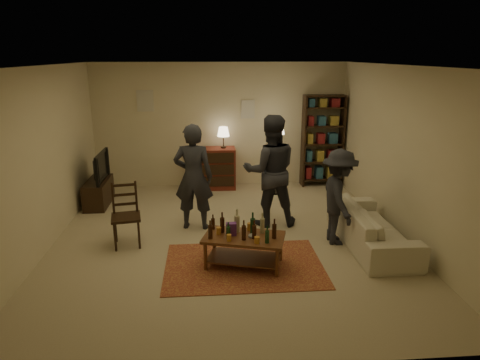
{
  "coord_description": "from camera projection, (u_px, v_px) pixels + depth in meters",
  "views": [
    {
      "loc": [
        -0.32,
        -6.36,
        2.87
      ],
      "look_at": [
        0.2,
        0.1,
        0.95
      ],
      "focal_mm": 32.0,
      "sensor_mm": 36.0,
      "label": 1
    }
  ],
  "objects": [
    {
      "name": "bookshelf",
      "position": [
        322.0,
        140.0,
        9.45
      ],
      "size": [
        0.9,
        0.34,
        2.02
      ],
      "color": "black",
      "rests_on": "ground"
    },
    {
      "name": "coffee_table",
      "position": [
        243.0,
        239.0,
        5.91
      ],
      "size": [
        1.22,
        0.88,
        0.79
      ],
      "rotation": [
        0.0,
        0.0,
        -0.28
      ],
      "color": "brown",
      "rests_on": "ground"
    },
    {
      "name": "sofa",
      "position": [
        371.0,
        226.0,
        6.62
      ],
      "size": [
        0.81,
        2.08,
        0.61
      ],
      "primitive_type": "imported",
      "rotation": [
        0.0,
        0.0,
        1.57
      ],
      "color": "beige",
      "rests_on": "ground"
    },
    {
      "name": "dresser",
      "position": [
        213.0,
        167.0,
        9.36
      ],
      "size": [
        1.0,
        0.5,
        1.36
      ],
      "color": "maroon",
      "rests_on": "ground"
    },
    {
      "name": "room_shell",
      "position": [
        190.0,
        105.0,
        9.2
      ],
      "size": [
        6.0,
        6.0,
        6.0
      ],
      "color": "beige",
      "rests_on": "ground"
    },
    {
      "name": "person_right",
      "position": [
        270.0,
        171.0,
        7.24
      ],
      "size": [
        0.94,
        0.73,
        1.91
      ],
      "primitive_type": "imported",
      "rotation": [
        0.0,
        0.0,
        3.15
      ],
      "color": "#292A31",
      "rests_on": "ground"
    },
    {
      "name": "rug",
      "position": [
        244.0,
        265.0,
        6.02
      ],
      "size": [
        2.2,
        1.5,
        0.01
      ],
      "primitive_type": "cube",
      "color": "maroon",
      "rests_on": "ground"
    },
    {
      "name": "floor_lamp",
      "position": [
        276.0,
        132.0,
        8.78
      ],
      "size": [
        0.36,
        0.36,
        1.56
      ],
      "color": "black",
      "rests_on": "ground"
    },
    {
      "name": "floor",
      "position": [
        228.0,
        238.0,
        6.92
      ],
      "size": [
        6.0,
        6.0,
        0.0
      ],
      "primitive_type": "plane",
      "color": "#C6B793",
      "rests_on": "ground"
    },
    {
      "name": "person_by_sofa",
      "position": [
        339.0,
        197.0,
        6.57
      ],
      "size": [
        0.57,
        0.98,
        1.5
      ],
      "primitive_type": "imported",
      "rotation": [
        0.0,
        0.0,
        1.55
      ],
      "color": "#24252B",
      "rests_on": "ground"
    },
    {
      "name": "person_left",
      "position": [
        193.0,
        177.0,
        7.09
      ],
      "size": [
        0.71,
        0.51,
        1.79
      ],
      "primitive_type": "imported",
      "rotation": [
        0.0,
        0.0,
        3.01
      ],
      "color": "#24252B",
      "rests_on": "ground"
    },
    {
      "name": "dining_chair",
      "position": [
        126.0,
        212.0,
        6.57
      ],
      "size": [
        0.5,
        0.5,
        1.0
      ],
      "rotation": [
        0.0,
        0.0,
        0.17
      ],
      "color": "black",
      "rests_on": "ground"
    },
    {
      "name": "tv_stand",
      "position": [
        98.0,
        186.0,
        8.34
      ],
      "size": [
        0.4,
        1.0,
        1.06
      ],
      "color": "black",
      "rests_on": "ground"
    }
  ]
}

